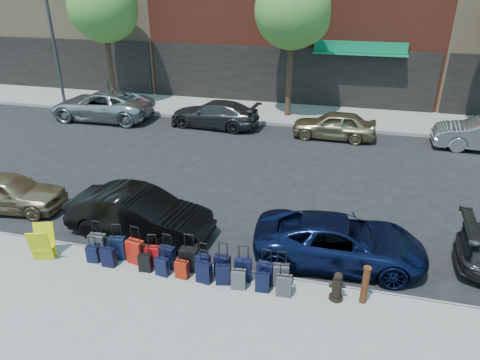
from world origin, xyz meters
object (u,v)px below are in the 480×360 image
(streetlight, at_px, (54,24))
(car_far_0, at_px, (102,105))
(display_rack, at_px, (43,243))
(suitcase_front_5, at_px, (189,259))
(bollard, at_px, (365,284))
(tree_center, at_px, (295,13))
(car_near_2, at_px, (339,241))
(car_near_0, at_px, (7,192))
(car_far_2, at_px, (334,125))
(car_near_1, at_px, (139,214))
(tree_left, at_px, (105,9))
(car_far_1, at_px, (214,114))
(fire_hydrant, at_px, (337,287))

(streetlight, relative_size, car_far_0, 1.45)
(display_rack, height_order, car_far_0, car_far_0)
(streetlight, distance_m, suitcase_front_5, 19.16)
(streetlight, relative_size, bollard, 8.09)
(tree_center, xyz_separation_m, car_near_2, (3.13, -12.72, -4.78))
(car_near_0, relative_size, car_far_2, 0.96)
(tree_center, distance_m, car_near_1, 13.93)
(tree_left, xyz_separation_m, car_near_0, (2.87, -12.44, -4.78))
(suitcase_front_5, xyz_separation_m, car_far_1, (-2.99, 11.81, 0.19))
(tree_center, bearing_deg, bollard, -75.31)
(tree_left, xyz_separation_m, display_rack, (5.94, -14.75, -4.79))
(fire_hydrant, bearing_deg, display_rack, 171.62)
(fire_hydrant, height_order, car_near_2, car_near_2)
(bollard, relative_size, car_far_1, 0.21)
(suitcase_front_5, distance_m, bollard, 4.37)
(bollard, height_order, car_near_2, car_near_2)
(car_near_1, relative_size, car_far_2, 1.11)
(suitcase_front_5, xyz_separation_m, car_near_1, (-2.09, 1.44, 0.23))
(tree_center, height_order, bollard, tree_center)
(car_far_1, bearing_deg, car_near_1, 9.42)
(car_far_2, bearing_deg, tree_center, -136.59)
(car_near_2, bearing_deg, car_far_2, 0.22)
(car_near_0, distance_m, car_near_1, 4.98)
(car_far_2, bearing_deg, car_near_2, 4.99)
(streetlight, relative_size, car_far_2, 2.05)
(tree_left, distance_m, car_near_1, 15.76)
(tree_center, relative_size, bollard, 7.35)
(car_far_1, bearing_deg, display_rack, -0.19)
(tree_center, height_order, suitcase_front_5, tree_center)
(display_rack, distance_m, car_near_1, 2.70)
(display_rack, bearing_deg, tree_center, 54.80)
(bollard, bearing_deg, car_far_0, 139.34)
(tree_left, height_order, suitcase_front_5, tree_left)
(tree_left, bearing_deg, fire_hydrant, -46.65)
(fire_hydrant, xyz_separation_m, car_far_0, (-13.02, 11.76, 0.27))
(car_near_2, relative_size, car_far_1, 0.99)
(car_near_2, bearing_deg, fire_hydrant, 177.60)
(suitcase_front_5, height_order, bollard, suitcase_front_5)
(car_far_0, bearing_deg, bollard, 47.82)
(suitcase_front_5, height_order, car_near_0, car_near_0)
(display_rack, xyz_separation_m, car_far_2, (7.04, 12.02, 0.04))
(display_rack, distance_m, car_far_0, 13.15)
(tree_center, distance_m, display_rack, 16.17)
(tree_center, distance_m, suitcase_front_5, 15.12)
(car_far_2, bearing_deg, display_rack, -29.13)
(tree_center, height_order, fire_hydrant, tree_center)
(car_near_0, height_order, car_far_1, car_far_1)
(suitcase_front_5, height_order, car_near_2, car_near_2)
(car_far_1, bearing_deg, car_far_2, 91.91)
(tree_center, height_order, car_far_2, tree_center)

